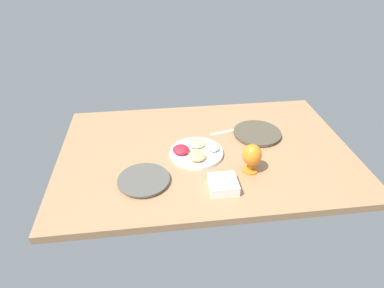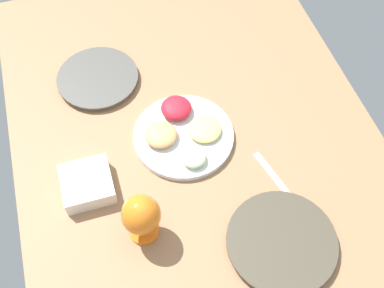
{
  "view_description": "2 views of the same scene",
  "coord_description": "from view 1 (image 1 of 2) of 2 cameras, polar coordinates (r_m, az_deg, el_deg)",
  "views": [
    {
      "loc": [
        -25.9,
        -144.95,
        103.2
      ],
      "look_at": [
        -7.51,
        2.08,
        3.02
      ],
      "focal_mm": 30.26,
      "sensor_mm": 36.0,
      "label": 1
    },
    {
      "loc": [
        70.58,
        -23.74,
        116.83
      ],
      "look_at": [
        -1.11,
        -2.4,
        3.02
      ],
      "focal_mm": 45.61,
      "sensor_mm": 36.0,
      "label": 2
    }
  ],
  "objects": [
    {
      "name": "ground_plane",
      "position": [
        1.81,
        2.44,
        -1.52
      ],
      "size": [
        160.0,
        104.0,
        4.0
      ],
      "primitive_type": "cube",
      "color": "#99704C"
    },
    {
      "name": "dinner_plate_left",
      "position": [
        1.59,
        -8.49,
        -6.33
      ],
      "size": [
        25.27,
        25.27,
        2.03
      ],
      "color": "silver",
      "rests_on": "ground_plane"
    },
    {
      "name": "dinner_plate_right",
      "position": [
        1.95,
        11.4,
        1.84
      ],
      "size": [
        27.97,
        27.97,
        2.34
      ],
      "color": "beige",
      "rests_on": "ground_plane"
    },
    {
      "name": "fruit_platter",
      "position": [
        1.75,
        0.64,
        -1.36
      ],
      "size": [
        28.9,
        28.9,
        5.46
      ],
      "color": "silver",
      "rests_on": "ground_plane"
    },
    {
      "name": "hurricane_glass_orange",
      "position": [
        1.62,
        10.5,
        -2.06
      ],
      "size": [
        9.71,
        9.71,
        15.51
      ],
      "color": "orange",
      "rests_on": "ground_plane"
    },
    {
      "name": "square_bowl_white",
      "position": [
        1.53,
        5.51,
        -7.04
      ],
      "size": [
        13.21,
        13.21,
        5.05
      ],
      "color": "white",
      "rests_on": "ground_plane"
    },
    {
      "name": "fork_by_right_plate",
      "position": [
        1.96,
        5.73,
        2.16
      ],
      "size": [
        17.89,
        6.14,
        0.6
      ],
      "primitive_type": "cube",
      "rotation": [
        0.0,
        0.0,
        0.25
      ],
      "color": "silver",
      "rests_on": "ground_plane"
    }
  ]
}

